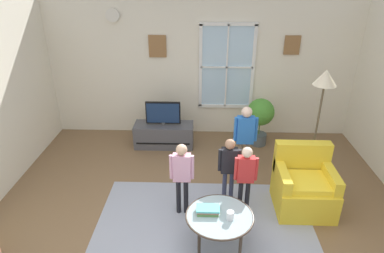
{
  "coord_description": "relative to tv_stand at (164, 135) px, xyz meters",
  "views": [
    {
      "loc": [
        0.03,
        -3.03,
        3.07
      ],
      "look_at": [
        -0.1,
        0.99,
        1.13
      ],
      "focal_mm": 31.55,
      "sensor_mm": 36.0,
      "label": 1
    }
  ],
  "objects": [
    {
      "name": "ground_plane",
      "position": [
        0.67,
        -2.5,
        -0.23
      ],
      "size": [
        6.31,
        6.81,
        0.02
      ],
      "primitive_type": "cube",
      "color": "brown"
    },
    {
      "name": "back_wall",
      "position": [
        0.69,
        0.66,
        1.1
      ],
      "size": [
        5.71,
        0.17,
        2.63
      ],
      "color": "silver",
      "rests_on": "ground_plane"
    },
    {
      "name": "area_rug",
      "position": [
        0.75,
        -2.31,
        -0.21
      ],
      "size": [
        2.81,
        2.21,
        0.01
      ],
      "primitive_type": "cube",
      "color": "#999EAD",
      "rests_on": "ground_plane"
    },
    {
      "name": "tv_stand",
      "position": [
        0.0,
        0.0,
        0.0
      ],
      "size": [
        1.07,
        0.44,
        0.43
      ],
      "color": "#4C4C51",
      "rests_on": "ground_plane"
    },
    {
      "name": "television",
      "position": [
        0.0,
        -0.0,
        0.45
      ],
      "size": [
        0.62,
        0.08,
        0.44
      ],
      "color": "#4C4C4C",
      "rests_on": "tv_stand"
    },
    {
      "name": "armchair",
      "position": [
        2.1,
        -1.69,
        0.11
      ],
      "size": [
        0.76,
        0.74,
        0.87
      ],
      "color": "yellow",
      "rests_on": "ground_plane"
    },
    {
      "name": "coffee_table",
      "position": [
        0.92,
        -2.46,
        0.21
      ],
      "size": [
        0.8,
        0.8,
        0.46
      ],
      "color": "#99B2B7",
      "rests_on": "ground_plane"
    },
    {
      "name": "book_stack",
      "position": [
        0.78,
        -2.41,
        0.27
      ],
      "size": [
        0.27,
        0.17,
        0.07
      ],
      "color": "#558A49",
      "rests_on": "coffee_table"
    },
    {
      "name": "cup",
      "position": [
        1.04,
        -2.52,
        0.29
      ],
      "size": [
        0.09,
        0.09,
        0.1
      ],
      "primitive_type": "cylinder",
      "color": "white",
      "rests_on": "coffee_table"
    },
    {
      "name": "remote_near_books",
      "position": [
        0.85,
        -2.41,
        0.25
      ],
      "size": [
        0.07,
        0.15,
        0.02
      ],
      "primitive_type": "cube",
      "rotation": [
        0.0,
        0.0,
        0.22
      ],
      "color": "black",
      "rests_on": "coffee_table"
    },
    {
      "name": "person_black_shirt",
      "position": [
        1.08,
        -1.64,
        0.42
      ],
      "size": [
        0.3,
        0.14,
        1.01
      ],
      "color": "#333851",
      "rests_on": "ground_plane"
    },
    {
      "name": "person_blue_shirt",
      "position": [
        1.36,
        -0.95,
        0.53
      ],
      "size": [
        0.36,
        0.16,
        1.19
      ],
      "color": "#726656",
      "rests_on": "ground_plane"
    },
    {
      "name": "person_pink_shirt",
      "position": [
        0.45,
        -1.88,
        0.44
      ],
      "size": [
        0.32,
        0.14,
        1.05
      ],
      "color": "black",
      "rests_on": "ground_plane"
    },
    {
      "name": "person_red_shirt",
      "position": [
        1.28,
        -1.84,
        0.42
      ],
      "size": [
        0.3,
        0.14,
        1.01
      ],
      "color": "black",
      "rests_on": "ground_plane"
    },
    {
      "name": "potted_plant_by_window",
      "position": [
        1.76,
        0.12,
        0.36
      ],
      "size": [
        0.49,
        0.49,
        0.9
      ],
      "color": "#4C565B",
      "rests_on": "ground_plane"
    },
    {
      "name": "floor_lamp",
      "position": [
        2.39,
        -1.02,
        1.27
      ],
      "size": [
        0.32,
        0.32,
        1.78
      ],
      "color": "black",
      "rests_on": "ground_plane"
    }
  ]
}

